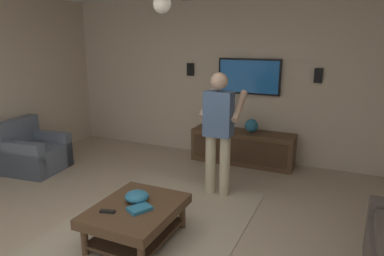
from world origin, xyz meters
name	(u,v)px	position (x,y,z in m)	size (l,w,h in m)	color
ground_plane	(131,246)	(0.00, 0.00, 0.00)	(7.49, 7.49, 0.00)	tan
wall_back_tv	(232,79)	(3.17, 0.00, 1.37)	(0.10, 6.43, 2.74)	#C6B299
area_rug	(147,231)	(0.31, -0.01, 0.01)	(2.85, 1.93, 0.01)	tan
armchair	(33,153)	(1.15, 2.61, 0.28)	(0.89, 0.90, 0.82)	slate
coffee_table	(136,215)	(0.11, -0.01, 0.30)	(1.00, 0.80, 0.40)	#513823
media_console	(242,147)	(2.84, -0.33, 0.28)	(0.45, 1.70, 0.55)	#513823
tv	(249,77)	(3.08, -0.33, 1.44)	(0.05, 1.05, 0.59)	black
person_standing	(219,127)	(1.54, -0.37, 0.93)	(0.53, 0.53, 1.64)	#C6B793
bowl	(137,196)	(0.20, 0.04, 0.46)	(0.25, 0.25, 0.11)	teal
remote_white	(145,207)	(0.11, -0.12, 0.41)	(0.15, 0.04, 0.02)	white
remote_black	(108,211)	(-0.12, 0.17, 0.41)	(0.15, 0.04, 0.02)	black
book	(140,209)	(0.04, -0.10, 0.42)	(0.22, 0.16, 0.04)	teal
vase_round	(251,126)	(2.86, -0.47, 0.66)	(0.22, 0.22, 0.22)	teal
wall_speaker_left	(318,76)	(3.09, -1.41, 1.50)	(0.06, 0.12, 0.22)	black
wall_speaker_right	(190,69)	(3.09, 0.74, 1.52)	(0.06, 0.12, 0.22)	black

